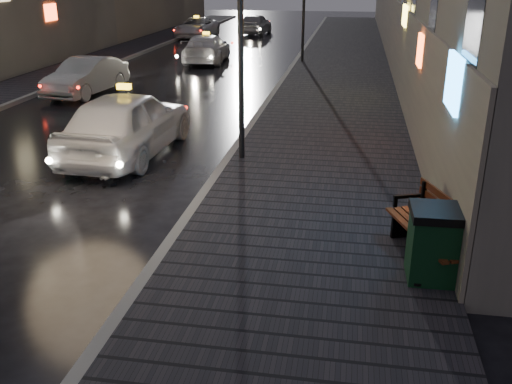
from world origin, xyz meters
The scene contains 13 objects.
ground centered at (0.00, 0.00, 0.00)m, with size 120.00×120.00×0.00m, color black.
sidewalk centered at (3.90, 21.00, 0.07)m, with size 4.60×58.00×0.15m, color black.
curb centered at (1.50, 21.00, 0.07)m, with size 0.20×58.00×0.15m, color slate.
sidewalk_far centered at (-8.70, 21.00, 0.07)m, with size 2.40×58.00×0.15m, color black.
curb_far centered at (-7.40, 21.00, 0.07)m, with size 0.20×58.00×0.15m, color slate.
lamp_near centered at (1.85, 6.00, 3.49)m, with size 0.36×0.36×5.28m.
bench centered at (5.92, 1.32, 0.67)m, with size 1.37×2.14×1.03m.
trash_bin centered at (5.80, 0.68, 0.73)m, with size 0.76×0.76×1.14m.
taxi_near centered at (-1.17, 6.18, 0.86)m, with size 2.02×5.03×1.71m, color silver.
car_left_mid centered at (-5.60, 13.17, 0.68)m, with size 1.45×4.15×1.37m, color #94959C.
taxi_mid centered at (-3.05, 21.72, 0.70)m, with size 1.95×4.79×1.39m, color silver.
taxi_far centered at (-6.53, 32.58, 0.66)m, with size 2.20×4.78×1.33m, color silver.
car_far centered at (-2.80, 35.01, 0.74)m, with size 1.75×4.36×1.48m, color gray.
Camera 1 is at (4.47, -7.27, 4.55)m, focal length 40.00 mm.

